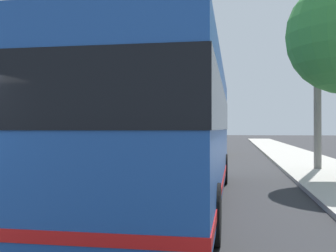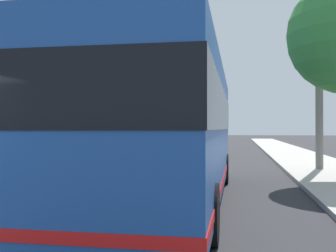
{
  "view_description": "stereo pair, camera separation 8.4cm",
  "coord_description": "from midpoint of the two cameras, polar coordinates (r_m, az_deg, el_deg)",
  "views": [
    {
      "loc": [
        -4.79,
        -3.97,
        1.86
      ],
      "look_at": [
        5.29,
        -2.22,
        1.93
      ],
      "focal_mm": 42.11,
      "sensor_mm": 36.0,
      "label": 1
    },
    {
      "loc": [
        -4.78,
        -4.05,
        1.86
      ],
      "look_at": [
        5.29,
        -2.22,
        1.93
      ],
      "focal_mm": 42.11,
      "sensor_mm": 36.0,
      "label": 2
    }
  ],
  "objects": [
    {
      "name": "lane_divider_line",
      "position": [
        15.43,
        -5.32,
        -7.31
      ],
      "size": [
        110.0,
        0.16,
        0.01
      ],
      "primitive_type": "cube",
      "color": "silver",
      "rests_on": "ground"
    },
    {
      "name": "coach_bus",
      "position": [
        10.01,
        0.47,
        -0.09
      ],
      "size": [
        11.27,
        2.7,
        3.39
      ],
      "rotation": [
        0.0,
        0.0,
        0.01
      ],
      "color": "#1E4C9E",
      "rests_on": "ground"
    },
    {
      "name": "car_behind_bus",
      "position": [
        28.4,
        5.52,
        -2.7
      ],
      "size": [
        4.02,
        1.8,
        1.5
      ],
      "rotation": [
        0.0,
        0.0,
        -0.01
      ],
      "color": "gold",
      "rests_on": "ground"
    },
    {
      "name": "car_ahead_same_lane",
      "position": [
        38.8,
        -0.29,
        -2.08
      ],
      "size": [
        4.42,
        2.05,
        1.49
      ],
      "rotation": [
        0.0,
        0.0,
        3.18
      ],
      "color": "#2D7238",
      "rests_on": "ground"
    },
    {
      "name": "utility_pole",
      "position": [
        18.35,
        20.69,
        7.64
      ],
      "size": [
        0.32,
        0.32,
        8.84
      ],
      "primitive_type": "cylinder",
      "color": "slate",
      "rests_on": "ground"
    }
  ]
}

